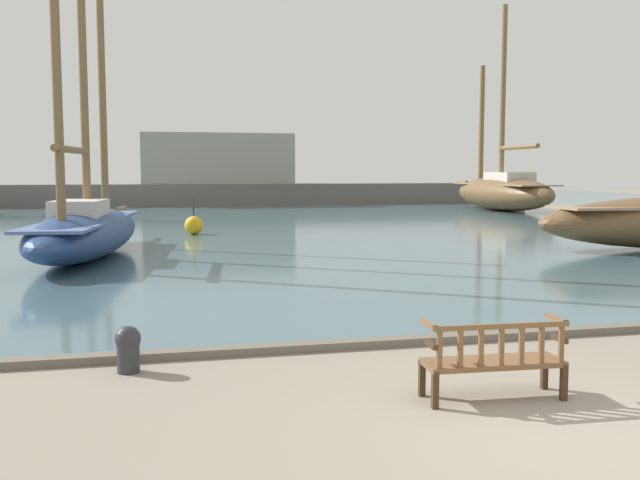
{
  "coord_description": "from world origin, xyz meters",
  "views": [
    {
      "loc": [
        -3.83,
        -6.06,
        2.6
      ],
      "look_at": [
        -0.04,
        10.0,
        1.0
      ],
      "focal_mm": 40.0,
      "sensor_mm": 36.0,
      "label": 1
    }
  ],
  "objects_px": {
    "sailboat_centre_channel": "(86,225)",
    "mooring_bollard": "(128,347)",
    "park_bench": "(494,359)",
    "channel_buoy": "(194,225)",
    "sailboat_far_starboard": "(503,190)"
  },
  "relations": [
    {
      "from": "sailboat_centre_channel",
      "to": "mooring_bollard",
      "type": "distance_m",
      "value": 12.51
    },
    {
      "from": "park_bench",
      "to": "mooring_bollard",
      "type": "xyz_separation_m",
      "value": [
        -4.09,
        2.09,
        -0.14
      ]
    },
    {
      "from": "sailboat_centre_channel",
      "to": "channel_buoy",
      "type": "relative_size",
      "value": 8.11
    },
    {
      "from": "mooring_bollard",
      "to": "channel_buoy",
      "type": "bearing_deg",
      "value": 84.26
    },
    {
      "from": "park_bench",
      "to": "sailboat_centre_channel",
      "type": "height_order",
      "value": "sailboat_centre_channel"
    },
    {
      "from": "sailboat_centre_channel",
      "to": "mooring_bollard",
      "type": "bearing_deg",
      "value": -82.86
    },
    {
      "from": "park_bench",
      "to": "channel_buoy",
      "type": "relative_size",
      "value": 1.13
    },
    {
      "from": "park_bench",
      "to": "mooring_bollard",
      "type": "bearing_deg",
      "value": 152.91
    },
    {
      "from": "park_bench",
      "to": "mooring_bollard",
      "type": "relative_size",
      "value": 2.66
    },
    {
      "from": "park_bench",
      "to": "sailboat_far_starboard",
      "type": "distance_m",
      "value": 39.28
    },
    {
      "from": "sailboat_far_starboard",
      "to": "park_bench",
      "type": "bearing_deg",
      "value": -117.73
    },
    {
      "from": "sailboat_far_starboard",
      "to": "mooring_bollard",
      "type": "bearing_deg",
      "value": -124.39
    },
    {
      "from": "sailboat_centre_channel",
      "to": "sailboat_far_starboard",
      "type": "relative_size",
      "value": 0.85
    },
    {
      "from": "sailboat_centre_channel",
      "to": "channel_buoy",
      "type": "xyz_separation_m",
      "value": [
        3.5,
        7.01,
        -0.58
      ]
    },
    {
      "from": "sailboat_far_starboard",
      "to": "mooring_bollard",
      "type": "height_order",
      "value": "sailboat_far_starboard"
    }
  ]
}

